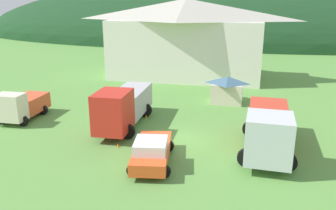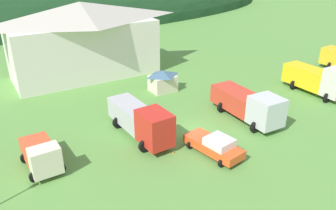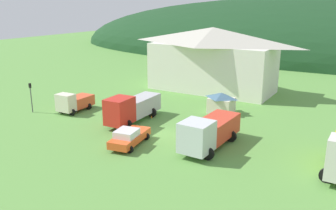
{
  "view_description": "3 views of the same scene",
  "coord_description": "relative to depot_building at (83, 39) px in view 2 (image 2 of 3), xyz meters",
  "views": [
    {
      "loc": [
        4.25,
        -22.02,
        9.28
      ],
      "look_at": [
        -1.72,
        3.11,
        1.45
      ],
      "focal_mm": 37.26,
      "sensor_mm": 36.0,
      "label": 1
    },
    {
      "loc": [
        -16.22,
        -21.95,
        15.07
      ],
      "look_at": [
        -0.24,
        4.37,
        0.9
      ],
      "focal_mm": 36.01,
      "sensor_mm": 36.0,
      "label": 2
    },
    {
      "loc": [
        18.14,
        -28.86,
        12.86
      ],
      "look_at": [
        -1.4,
        3.63,
        1.95
      ],
      "focal_mm": 38.24,
      "sensor_mm": 36.0,
      "label": 3
    }
  ],
  "objects": [
    {
      "name": "traffic_cone_near_pickup",
      "position": [
        -0.25,
        -16.03,
        -4.85
      ],
      "size": [
        0.36,
        0.36,
        0.59
      ],
      "primitive_type": "cone",
      "color": "orange",
      "rests_on": "ground"
    },
    {
      "name": "service_pickup_orange",
      "position": [
        2.49,
        -23.94,
        -4.02
      ],
      "size": [
        2.96,
        5.33,
        1.66
      ],
      "rotation": [
        0.0,
        0.0,
        -1.41
      ],
      "color": "#EF5422",
      "rests_on": "ground"
    },
    {
      "name": "forested_hill_backdrop",
      "position": [
        3.48,
        52.25,
        -4.85
      ],
      "size": [
        142.52,
        60.0,
        28.66
      ],
      "primitive_type": "ellipsoid",
      "color": "#193D1E",
      "rests_on": "ground"
    },
    {
      "name": "light_truck_cream",
      "position": [
        -9.8,
        -18.76,
        -3.64
      ],
      "size": [
        2.71,
        4.78,
        2.47
      ],
      "rotation": [
        0.0,
        0.0,
        -1.54
      ],
      "color": "beige",
      "rests_on": "ground"
    },
    {
      "name": "flatbed_truck_yellow",
      "position": [
        20.37,
        -19.94,
        -3.04
      ],
      "size": [
        3.14,
        7.37,
        3.64
      ],
      "rotation": [
        0.0,
        0.0,
        -1.58
      ],
      "color": "silver",
      "rests_on": "ground"
    },
    {
      "name": "depot_building",
      "position": [
        0.0,
        0.0,
        0.0
      ],
      "size": [
        19.32,
        8.68,
        9.4
      ],
      "color": "white",
      "rests_on": "ground"
    },
    {
      "name": "play_shed_cream",
      "position": [
        5.83,
        -10.04,
        -3.55
      ],
      "size": [
        3.05,
        2.52,
        2.51
      ],
      "color": "beige",
      "rests_on": "ground"
    },
    {
      "name": "ground_plane",
      "position": [
        3.48,
        -19.86,
        -4.85
      ],
      "size": [
        200.0,
        200.0,
        0.0
      ],
      "primitive_type": "plane",
      "color": "#5B9342"
    },
    {
      "name": "tow_truck_silver",
      "position": [
        9.1,
        -20.78,
        -3.2
      ],
      "size": [
        3.48,
        8.14,
        3.18
      ],
      "rotation": [
        0.0,
        0.0,
        -1.6
      ],
      "color": "silver",
      "rests_on": "ground"
    },
    {
      "name": "crane_truck_red",
      "position": [
        -1.26,
        -18.5,
        -3.14
      ],
      "size": [
        3.2,
        8.34,
        3.3
      ],
      "rotation": [
        0.0,
        0.0,
        -1.53
      ],
      "color": "red",
      "rests_on": "ground"
    },
    {
      "name": "traffic_cone_mid_row",
      "position": [
        -0.32,
        -22.16,
        -4.85
      ],
      "size": [
        0.36,
        0.36,
        0.55
      ],
      "primitive_type": "cone",
      "color": "orange",
      "rests_on": "ground"
    }
  ]
}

